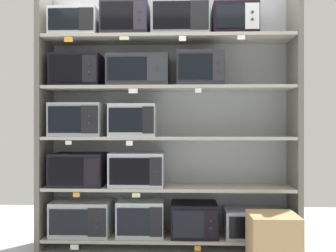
{
  "coord_description": "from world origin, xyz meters",
  "views": [
    {
      "loc": [
        0.15,
        -3.8,
        1.19
      ],
      "look_at": [
        0.0,
        0.0,
        1.19
      ],
      "focal_mm": 42.08,
      "sensor_mm": 36.0,
      "label": 1
    }
  ],
  "objects_px": {
    "microwave_1": "(141,218)",
    "microwave_7": "(134,120)",
    "microwave_0": "(82,218)",
    "microwave_13": "(180,20)",
    "microwave_10": "(200,70)",
    "microwave_14": "(235,21)",
    "microwave_2": "(194,219)",
    "microwave_3": "(254,223)",
    "microwave_12": "(125,20)",
    "microwave_5": "(137,169)",
    "microwave_4": "(79,169)",
    "shipping_carton": "(273,242)",
    "microwave_11": "(76,24)",
    "microwave_8": "(77,71)",
    "microwave_9": "(139,72)",
    "microwave_6": "(78,120)"
  },
  "relations": [
    {
      "from": "microwave_1",
      "to": "microwave_7",
      "type": "bearing_deg",
      "value": 179.93
    },
    {
      "from": "microwave_0",
      "to": "microwave_13",
      "type": "relative_size",
      "value": 1.03
    },
    {
      "from": "microwave_10",
      "to": "microwave_14",
      "type": "xyz_separation_m",
      "value": [
        0.33,
        0.0,
        0.47
      ]
    },
    {
      "from": "microwave_2",
      "to": "microwave_1",
      "type": "bearing_deg",
      "value": 179.98
    },
    {
      "from": "microwave_3",
      "to": "microwave_10",
      "type": "height_order",
      "value": "microwave_10"
    },
    {
      "from": "microwave_7",
      "to": "microwave_13",
      "type": "height_order",
      "value": "microwave_13"
    },
    {
      "from": "microwave_10",
      "to": "microwave_3",
      "type": "bearing_deg",
      "value": -0.01
    },
    {
      "from": "microwave_3",
      "to": "microwave_12",
      "type": "distance_m",
      "value": 2.32
    },
    {
      "from": "microwave_5",
      "to": "microwave_4",
      "type": "bearing_deg",
      "value": -179.99
    },
    {
      "from": "microwave_4",
      "to": "shipping_carton",
      "type": "relative_size",
      "value": 1.1
    },
    {
      "from": "microwave_0",
      "to": "microwave_10",
      "type": "bearing_deg",
      "value": -0.0
    },
    {
      "from": "microwave_0",
      "to": "microwave_10",
      "type": "height_order",
      "value": "microwave_10"
    },
    {
      "from": "microwave_2",
      "to": "microwave_14",
      "type": "xyz_separation_m",
      "value": [
        0.39,
        0.0,
        1.91
      ]
    },
    {
      "from": "microwave_10",
      "to": "microwave_11",
      "type": "bearing_deg",
      "value": -180.0
    },
    {
      "from": "microwave_4",
      "to": "microwave_10",
      "type": "height_order",
      "value": "microwave_10"
    },
    {
      "from": "microwave_5",
      "to": "microwave_13",
      "type": "relative_size",
      "value": 0.94
    },
    {
      "from": "microwave_10",
      "to": "microwave_14",
      "type": "bearing_deg",
      "value": 0.01
    },
    {
      "from": "microwave_8",
      "to": "microwave_9",
      "type": "bearing_deg",
      "value": 0.04
    },
    {
      "from": "microwave_7",
      "to": "microwave_8",
      "type": "relative_size",
      "value": 0.93
    },
    {
      "from": "microwave_12",
      "to": "microwave_10",
      "type": "bearing_deg",
      "value": 0.01
    },
    {
      "from": "microwave_2",
      "to": "microwave_5",
      "type": "xyz_separation_m",
      "value": [
        -0.55,
        0.0,
        0.48
      ]
    },
    {
      "from": "microwave_0",
      "to": "microwave_11",
      "type": "relative_size",
      "value": 1.26
    },
    {
      "from": "microwave_7",
      "to": "microwave_0",
      "type": "bearing_deg",
      "value": -180.0
    },
    {
      "from": "microwave_7",
      "to": "microwave_9",
      "type": "relative_size",
      "value": 0.76
    },
    {
      "from": "microwave_2",
      "to": "microwave_4",
      "type": "xyz_separation_m",
      "value": [
        -1.12,
        -0.0,
        0.48
      ]
    },
    {
      "from": "microwave_9",
      "to": "microwave_7",
      "type": "bearing_deg",
      "value": -179.95
    },
    {
      "from": "microwave_7",
      "to": "microwave_10",
      "type": "xyz_separation_m",
      "value": [
        0.64,
        -0.0,
        0.49
      ]
    },
    {
      "from": "microwave_9",
      "to": "microwave_10",
      "type": "bearing_deg",
      "value": -0.01
    },
    {
      "from": "microwave_12",
      "to": "microwave_14",
      "type": "relative_size",
      "value": 1.06
    },
    {
      "from": "microwave_0",
      "to": "microwave_9",
      "type": "relative_size",
      "value": 0.98
    },
    {
      "from": "microwave_0",
      "to": "microwave_13",
      "type": "distance_m",
      "value": 2.15
    },
    {
      "from": "microwave_0",
      "to": "shipping_carton",
      "type": "height_order",
      "value": "shipping_carton"
    },
    {
      "from": "microwave_12",
      "to": "microwave_14",
      "type": "xyz_separation_m",
      "value": [
        1.05,
        0.0,
        -0.02
      ]
    },
    {
      "from": "microwave_3",
      "to": "shipping_carton",
      "type": "relative_size",
      "value": 1.23
    },
    {
      "from": "microwave_11",
      "to": "microwave_13",
      "type": "bearing_deg",
      "value": -0.0
    },
    {
      "from": "microwave_2",
      "to": "microwave_7",
      "type": "bearing_deg",
      "value": 179.97
    },
    {
      "from": "microwave_6",
      "to": "microwave_8",
      "type": "relative_size",
      "value": 1.05
    },
    {
      "from": "microwave_13",
      "to": "microwave_9",
      "type": "bearing_deg",
      "value": 179.97
    },
    {
      "from": "microwave_4",
      "to": "microwave_9",
      "type": "distance_m",
      "value": 1.12
    },
    {
      "from": "microwave_7",
      "to": "shipping_carton",
      "type": "height_order",
      "value": "microwave_7"
    },
    {
      "from": "microwave_2",
      "to": "microwave_7",
      "type": "xyz_separation_m",
      "value": [
        -0.59,
        0.0,
        0.95
      ]
    },
    {
      "from": "microwave_2",
      "to": "microwave_4",
      "type": "relative_size",
      "value": 0.87
    },
    {
      "from": "microwave_3",
      "to": "microwave_14",
      "type": "height_order",
      "value": "microwave_14"
    },
    {
      "from": "microwave_0",
      "to": "microwave_2",
      "type": "xyz_separation_m",
      "value": [
        1.09,
        -0.0,
        -0.01
      ]
    },
    {
      "from": "microwave_0",
      "to": "shipping_carton",
      "type": "xyz_separation_m",
      "value": [
        1.73,
        -0.53,
        -0.06
      ]
    },
    {
      "from": "microwave_12",
      "to": "microwave_9",
      "type": "bearing_deg",
      "value": 0.1
    },
    {
      "from": "microwave_10",
      "to": "microwave_12",
      "type": "relative_size",
      "value": 0.98
    },
    {
      "from": "microwave_6",
      "to": "microwave_7",
      "type": "relative_size",
      "value": 1.12
    },
    {
      "from": "microwave_4",
      "to": "microwave_9",
      "type": "xyz_separation_m",
      "value": [
        0.59,
        0.0,
        0.95
      ]
    },
    {
      "from": "microwave_4",
      "to": "microwave_8",
      "type": "xyz_separation_m",
      "value": [
        -0.02,
        -0.0,
        0.96
      ]
    }
  ]
}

